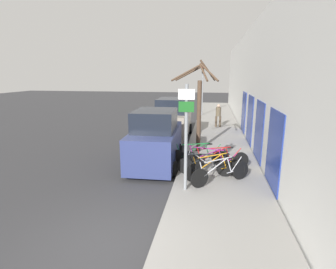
{
  "coord_description": "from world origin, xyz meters",
  "views": [
    {
      "loc": [
        2.2,
        -4.8,
        3.82
      ],
      "look_at": [
        0.53,
        5.09,
        1.49
      ],
      "focal_mm": 28.0,
      "sensor_mm": 36.0,
      "label": 1
    }
  ],
  "objects_px": {
    "bicycle_1": "(215,168)",
    "parked_car_0": "(156,140)",
    "bicycle_5": "(198,156)",
    "pedestrian_near": "(218,114)",
    "bicycle_0": "(221,173)",
    "street_tree": "(199,106)",
    "traffic_light": "(203,83)",
    "bicycle_2": "(205,166)",
    "bicycle_4": "(219,160)",
    "parked_car_1": "(173,120)",
    "signpost": "(186,134)",
    "bicycle_3": "(212,162)"
  },
  "relations": [
    {
      "from": "bicycle_1",
      "to": "parked_car_0",
      "type": "distance_m",
      "value": 2.95
    },
    {
      "from": "bicycle_5",
      "to": "pedestrian_near",
      "type": "bearing_deg",
      "value": -19.76
    },
    {
      "from": "bicycle_0",
      "to": "pedestrian_near",
      "type": "bearing_deg",
      "value": -34.71
    },
    {
      "from": "street_tree",
      "to": "traffic_light",
      "type": "xyz_separation_m",
      "value": [
        -0.29,
        11.66,
        0.7
      ]
    },
    {
      "from": "bicycle_2",
      "to": "parked_car_0",
      "type": "xyz_separation_m",
      "value": [
        -2.12,
        1.23,
        0.57
      ]
    },
    {
      "from": "bicycle_4",
      "to": "street_tree",
      "type": "distance_m",
      "value": 3.16
    },
    {
      "from": "bicycle_1",
      "to": "bicycle_5",
      "type": "xyz_separation_m",
      "value": [
        -0.66,
        1.19,
        0.02
      ]
    },
    {
      "from": "bicycle_1",
      "to": "bicycle_0",
      "type": "bearing_deg",
      "value": 173.5
    },
    {
      "from": "parked_car_0",
      "to": "parked_car_1",
      "type": "height_order",
      "value": "parked_car_1"
    },
    {
      "from": "parked_car_1",
      "to": "bicycle_0",
      "type": "bearing_deg",
      "value": -68.09
    },
    {
      "from": "signpost",
      "to": "pedestrian_near",
      "type": "distance_m",
      "value": 10.77
    },
    {
      "from": "signpost",
      "to": "parked_car_0",
      "type": "relative_size",
      "value": 0.81
    },
    {
      "from": "signpost",
      "to": "bicycle_0",
      "type": "xyz_separation_m",
      "value": [
        1.15,
        0.67,
        -1.47
      ]
    },
    {
      "from": "bicycle_2",
      "to": "parked_car_0",
      "type": "distance_m",
      "value": 2.51
    },
    {
      "from": "bicycle_1",
      "to": "parked_car_1",
      "type": "xyz_separation_m",
      "value": [
        -2.52,
        6.5,
        0.55
      ]
    },
    {
      "from": "bicycle_2",
      "to": "street_tree",
      "type": "xyz_separation_m",
      "value": [
        -0.44,
        3.16,
        1.82
      ]
    },
    {
      "from": "bicycle_1",
      "to": "bicycle_2",
      "type": "height_order",
      "value": "bicycle_1"
    },
    {
      "from": "parked_car_1",
      "to": "street_tree",
      "type": "relative_size",
      "value": 0.96
    },
    {
      "from": "signpost",
      "to": "parked_car_0",
      "type": "bearing_deg",
      "value": 120.69
    },
    {
      "from": "bicycle_3",
      "to": "bicycle_4",
      "type": "distance_m",
      "value": 0.48
    },
    {
      "from": "bicycle_5",
      "to": "parked_car_1",
      "type": "relative_size",
      "value": 0.58
    },
    {
      "from": "bicycle_0",
      "to": "bicycle_3",
      "type": "relative_size",
      "value": 0.82
    },
    {
      "from": "bicycle_1",
      "to": "bicycle_4",
      "type": "xyz_separation_m",
      "value": [
        0.15,
        0.99,
        -0.0
      ]
    },
    {
      "from": "parked_car_1",
      "to": "bicycle_3",
      "type": "bearing_deg",
      "value": -67.36
    },
    {
      "from": "bicycle_2",
      "to": "bicycle_4",
      "type": "bearing_deg",
      "value": -33.77
    },
    {
      "from": "street_tree",
      "to": "signpost",
      "type": "bearing_deg",
      "value": -91.83
    },
    {
      "from": "signpost",
      "to": "parked_car_1",
      "type": "bearing_deg",
      "value": 101.59
    },
    {
      "from": "bicycle_2",
      "to": "parked_car_0",
      "type": "height_order",
      "value": "parked_car_0"
    },
    {
      "from": "bicycle_3",
      "to": "bicycle_2",
      "type": "bearing_deg",
      "value": 167.49
    },
    {
      "from": "bicycle_4",
      "to": "parked_car_0",
      "type": "xyz_separation_m",
      "value": [
        -2.64,
        0.48,
        0.54
      ]
    },
    {
      "from": "bicycle_1",
      "to": "bicycle_2",
      "type": "xyz_separation_m",
      "value": [
        -0.38,
        0.25,
        -0.03
      ]
    },
    {
      "from": "bicycle_0",
      "to": "bicycle_3",
      "type": "height_order",
      "value": "bicycle_3"
    },
    {
      "from": "signpost",
      "to": "bicycle_3",
      "type": "relative_size",
      "value": 1.41
    },
    {
      "from": "bicycle_4",
      "to": "bicycle_5",
      "type": "height_order",
      "value": "bicycle_5"
    },
    {
      "from": "signpost",
      "to": "bicycle_4",
      "type": "distance_m",
      "value": 2.79
    },
    {
      "from": "bicycle_3",
      "to": "traffic_light",
      "type": "relative_size",
      "value": 0.53
    },
    {
      "from": "traffic_light",
      "to": "bicycle_4",
      "type": "bearing_deg",
      "value": -84.92
    },
    {
      "from": "bicycle_0",
      "to": "bicycle_3",
      "type": "distance_m",
      "value": 1.08
    },
    {
      "from": "signpost",
      "to": "bicycle_5",
      "type": "xyz_separation_m",
      "value": [
        0.3,
        2.29,
        -1.45
      ]
    },
    {
      "from": "bicycle_2",
      "to": "street_tree",
      "type": "height_order",
      "value": "street_tree"
    },
    {
      "from": "bicycle_2",
      "to": "bicycle_4",
      "type": "xyz_separation_m",
      "value": [
        0.52,
        0.75,
        0.02
      ]
    },
    {
      "from": "bicycle_2",
      "to": "pedestrian_near",
      "type": "xyz_separation_m",
      "value": [
        0.64,
        9.32,
        0.56
      ]
    },
    {
      "from": "bicycle_0",
      "to": "bicycle_5",
      "type": "relative_size",
      "value": 0.81
    },
    {
      "from": "bicycle_2",
      "to": "pedestrian_near",
      "type": "relative_size",
      "value": 1.29
    },
    {
      "from": "traffic_light",
      "to": "bicycle_2",
      "type": "bearing_deg",
      "value": -87.19
    },
    {
      "from": "bicycle_2",
      "to": "signpost",
      "type": "bearing_deg",
      "value": 157.65
    },
    {
      "from": "signpost",
      "to": "street_tree",
      "type": "xyz_separation_m",
      "value": [
        0.14,
        4.51,
        0.32
      ]
    },
    {
      "from": "bicycle_1",
      "to": "bicycle_5",
      "type": "bearing_deg",
      "value": -0.61
    },
    {
      "from": "signpost",
      "to": "parked_car_0",
      "type": "distance_m",
      "value": 3.14
    },
    {
      "from": "parked_car_0",
      "to": "bicycle_2",
      "type": "bearing_deg",
      "value": -31.93
    }
  ]
}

